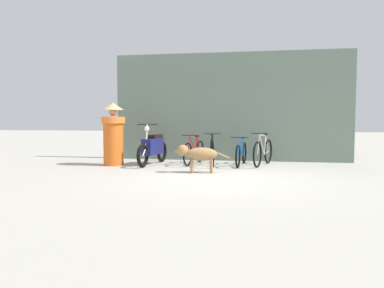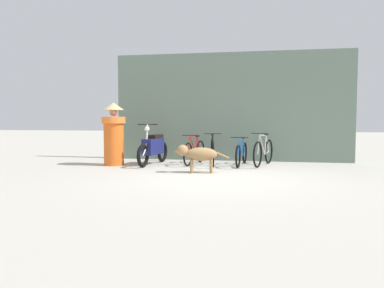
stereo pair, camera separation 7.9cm
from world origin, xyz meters
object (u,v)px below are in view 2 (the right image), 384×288
Objects in this scene: bicycle_2 at (242,154)px; motorcycle at (153,148)px; stray_dog at (198,154)px; person_in_robes at (114,133)px; bicycle_1 at (212,152)px; bicycle_0 at (194,152)px; bicycle_3 at (263,152)px.

motorcycle is (-2.46, -0.21, 0.14)m from bicycle_2.
stray_dog is (1.50, -1.35, -0.02)m from motorcycle.
bicycle_2 is 0.98× the size of person_in_robes.
bicycle_1 is 0.81m from bicycle_2.
person_in_robes is at bearing -30.76° from stray_dog.
stray_dog is at bearing 131.66° from person_in_robes.
motorcycle reaches higher than bicycle_2.
person_in_robes is (-2.15, -0.64, 0.53)m from bicycle_0.
stray_dog is (0.37, -1.66, 0.10)m from bicycle_0.
motorcycle is 2.02m from stray_dog.
bicycle_1 is 0.98× the size of bicycle_2.
person_in_robes is at bearing -64.55° from motorcycle.
bicycle_3 is (0.59, 0.13, 0.04)m from bicycle_2.
bicycle_3 is at bearing 86.92° from bicycle_1.
bicycle_1 is at bearing -81.90° from bicycle_2.
bicycle_1 is 1.27× the size of stray_dog.
person_in_robes is (-2.68, -0.52, 0.51)m from bicycle_1.
stray_dog is 2.76m from person_in_robes.
bicycle_0 is 0.98× the size of bicycle_3.
motorcycle is 1.50× the size of stray_dog.
motorcycle reaches higher than bicycle_0.
person_in_robes is at bearing -88.45° from bicycle_1.
bicycle_2 is at bearing 102.37° from motorcycle.
person_in_robes is (-2.53, 1.02, 0.43)m from stray_dog.
bicycle_3 is 3.07m from motorcycle.
bicycle_3 is 4.16m from person_in_robes.
bicycle_0 is at bearing -86.14° from stray_dog.
bicycle_1 is 2.78m from person_in_robes.
bicycle_0 is at bearing 113.02° from motorcycle.
stray_dog is at bearing -25.41° from bicycle_3.
bicycle_3 is 2.30m from stray_dog.
person_in_robes reaches higher than bicycle_3.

